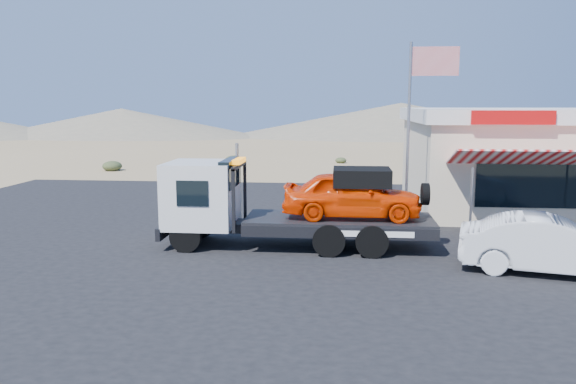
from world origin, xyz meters
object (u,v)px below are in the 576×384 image
object	(u,v)px
white_sedan	(551,245)
tow_truck	(290,200)
jerky_store	(544,158)
flagpole	(416,114)

from	to	relation	value
white_sedan	tow_truck	bearing A→B (deg)	85.91
tow_truck	jerky_store	distance (m)	11.75
white_sedan	flagpole	distance (m)	6.13
tow_truck	flagpole	bearing A→B (deg)	34.19
tow_truck	white_sedan	bearing A→B (deg)	-16.90
tow_truck	flagpole	size ratio (longest dim) A/B	1.27
jerky_store	flagpole	xyz separation A→B (m)	(-5.57, -4.47, 1.77)
jerky_store	flagpole	size ratio (longest dim) A/B	1.73
white_sedan	jerky_store	world-z (taller)	jerky_store
jerky_store	flagpole	world-z (taller)	flagpole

